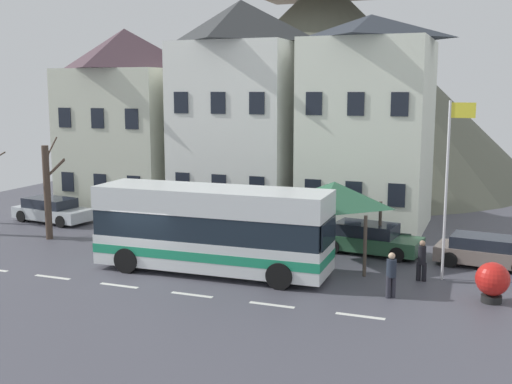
{
  "coord_description": "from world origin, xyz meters",
  "views": [
    {
      "loc": [
        12.77,
        -20.52,
        7.16
      ],
      "look_at": [
        3.21,
        4.62,
        2.81
      ],
      "focal_mm": 44.45,
      "sensor_mm": 36.0,
      "label": 1
    }
  ],
  "objects_px": {
    "townhouse_01": "(241,112)",
    "parked_car_02": "(168,221)",
    "townhouse_02": "(368,123)",
    "bus_shelter": "(334,194)",
    "flagpole": "(449,177)",
    "parked_car_01": "(369,239)",
    "pedestrian_01": "(422,260)",
    "harbour_buoy": "(492,280)",
    "hilltop_castle": "(323,72)",
    "pedestrian_00": "(391,273)",
    "transit_bus": "(212,230)",
    "public_bench": "(393,242)",
    "townhouse_00": "(127,121)",
    "parked_car_03": "(486,251)",
    "parked_car_00": "(52,210)",
    "bare_tree_01": "(48,191)"
  },
  "relations": [
    {
      "from": "parked_car_01",
      "to": "pedestrian_00",
      "type": "xyz_separation_m",
      "value": [
        1.86,
        -5.79,
        0.21
      ]
    },
    {
      "from": "bus_shelter",
      "to": "flagpole",
      "type": "height_order",
      "value": "flagpole"
    },
    {
      "from": "transit_bus",
      "to": "flagpole",
      "type": "relative_size",
      "value": 1.39
    },
    {
      "from": "transit_bus",
      "to": "flagpole",
      "type": "bearing_deg",
      "value": 13.07
    },
    {
      "from": "townhouse_01",
      "to": "hilltop_castle",
      "type": "height_order",
      "value": "hilltop_castle"
    },
    {
      "from": "townhouse_02",
      "to": "harbour_buoy",
      "type": "height_order",
      "value": "townhouse_02"
    },
    {
      "from": "public_bench",
      "to": "flagpole",
      "type": "xyz_separation_m",
      "value": [
        2.49,
        -3.42,
        3.47
      ]
    },
    {
      "from": "hilltop_castle",
      "to": "pedestrian_01",
      "type": "bearing_deg",
      "value": -67.39
    },
    {
      "from": "pedestrian_01",
      "to": "harbour_buoy",
      "type": "distance_m",
      "value": 3.04
    },
    {
      "from": "flagpole",
      "to": "pedestrian_01",
      "type": "bearing_deg",
      "value": -149.72
    },
    {
      "from": "bus_shelter",
      "to": "parked_car_02",
      "type": "distance_m",
      "value": 9.52
    },
    {
      "from": "bus_shelter",
      "to": "public_bench",
      "type": "relative_size",
      "value": 2.32
    },
    {
      "from": "transit_bus",
      "to": "parked_car_01",
      "type": "bearing_deg",
      "value": 43.09
    },
    {
      "from": "parked_car_02",
      "to": "pedestrian_00",
      "type": "xyz_separation_m",
      "value": [
        12.01,
        -5.99,
        0.23
      ]
    },
    {
      "from": "townhouse_02",
      "to": "parked_car_00",
      "type": "xyz_separation_m",
      "value": [
        -16.33,
        -4.85,
        -4.81
      ]
    },
    {
      "from": "townhouse_01",
      "to": "bus_shelter",
      "type": "relative_size",
      "value": 3.32
    },
    {
      "from": "pedestrian_00",
      "to": "bare_tree_01",
      "type": "bearing_deg",
      "value": 169.84
    },
    {
      "from": "townhouse_00",
      "to": "transit_bus",
      "type": "height_order",
      "value": "townhouse_00"
    },
    {
      "from": "townhouse_00",
      "to": "harbour_buoy",
      "type": "relative_size",
      "value": 7.64
    },
    {
      "from": "parked_car_01",
      "to": "townhouse_00",
      "type": "bearing_deg",
      "value": 169.48
    },
    {
      "from": "bare_tree_01",
      "to": "transit_bus",
      "type": "bearing_deg",
      "value": -13.73
    },
    {
      "from": "parked_car_02",
      "to": "public_bench",
      "type": "bearing_deg",
      "value": 0.54
    },
    {
      "from": "pedestrian_01",
      "to": "harbour_buoy",
      "type": "height_order",
      "value": "pedestrian_01"
    },
    {
      "from": "townhouse_02",
      "to": "pedestrian_01",
      "type": "bearing_deg",
      "value": -66.41
    },
    {
      "from": "townhouse_00",
      "to": "transit_bus",
      "type": "bearing_deg",
      "value": -45.18
    },
    {
      "from": "townhouse_00",
      "to": "harbour_buoy",
      "type": "xyz_separation_m",
      "value": [
        20.66,
        -10.23,
        -4.56
      ]
    },
    {
      "from": "transit_bus",
      "to": "parked_car_00",
      "type": "distance_m",
      "value": 13.62
    },
    {
      "from": "townhouse_00",
      "to": "flagpole",
      "type": "distance_m",
      "value": 20.64
    },
    {
      "from": "pedestrian_01",
      "to": "transit_bus",
      "type": "bearing_deg",
      "value": -167.36
    },
    {
      "from": "harbour_buoy",
      "to": "parked_car_03",
      "type": "bearing_deg",
      "value": 93.39
    },
    {
      "from": "parked_car_00",
      "to": "bare_tree_01",
      "type": "xyz_separation_m",
      "value": [
        2.5,
        -3.35,
        1.73
      ]
    },
    {
      "from": "parked_car_02",
      "to": "townhouse_02",
      "type": "bearing_deg",
      "value": 29.32
    },
    {
      "from": "hilltop_castle",
      "to": "townhouse_01",
      "type": "bearing_deg",
      "value": -89.72
    },
    {
      "from": "townhouse_01",
      "to": "townhouse_02",
      "type": "height_order",
      "value": "townhouse_01"
    },
    {
      "from": "townhouse_02",
      "to": "transit_bus",
      "type": "height_order",
      "value": "townhouse_02"
    },
    {
      "from": "hilltop_castle",
      "to": "pedestrian_00",
      "type": "relative_size",
      "value": 20.81
    },
    {
      "from": "parked_car_00",
      "to": "townhouse_00",
      "type": "bearing_deg",
      "value": 73.98
    },
    {
      "from": "parked_car_02",
      "to": "parked_car_03",
      "type": "height_order",
      "value": "parked_car_02"
    },
    {
      "from": "parked_car_01",
      "to": "parked_car_03",
      "type": "distance_m",
      "value": 4.89
    },
    {
      "from": "parked_car_01",
      "to": "pedestrian_01",
      "type": "height_order",
      "value": "pedestrian_01"
    },
    {
      "from": "townhouse_01",
      "to": "parked_car_02",
      "type": "height_order",
      "value": "townhouse_01"
    },
    {
      "from": "bus_shelter",
      "to": "pedestrian_01",
      "type": "xyz_separation_m",
      "value": [
        3.78,
        -1.46,
        -2.09
      ]
    },
    {
      "from": "transit_bus",
      "to": "hilltop_castle",
      "type": "bearing_deg",
      "value": 94.9
    },
    {
      "from": "pedestrian_01",
      "to": "parked_car_03",
      "type": "bearing_deg",
      "value": 53.17
    },
    {
      "from": "bus_shelter",
      "to": "public_bench",
      "type": "bearing_deg",
      "value": 49.24
    },
    {
      "from": "parked_car_01",
      "to": "public_bench",
      "type": "height_order",
      "value": "parked_car_01"
    },
    {
      "from": "flagpole",
      "to": "harbour_buoy",
      "type": "distance_m",
      "value": 4.2
    },
    {
      "from": "hilltop_castle",
      "to": "pedestrian_00",
      "type": "bearing_deg",
      "value": -70.46
    },
    {
      "from": "parked_car_03",
      "to": "parked_car_01",
      "type": "bearing_deg",
      "value": -177.47
    },
    {
      "from": "parked_car_01",
      "to": "parked_car_00",
      "type": "bearing_deg",
      "value": -174.02
    }
  ]
}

